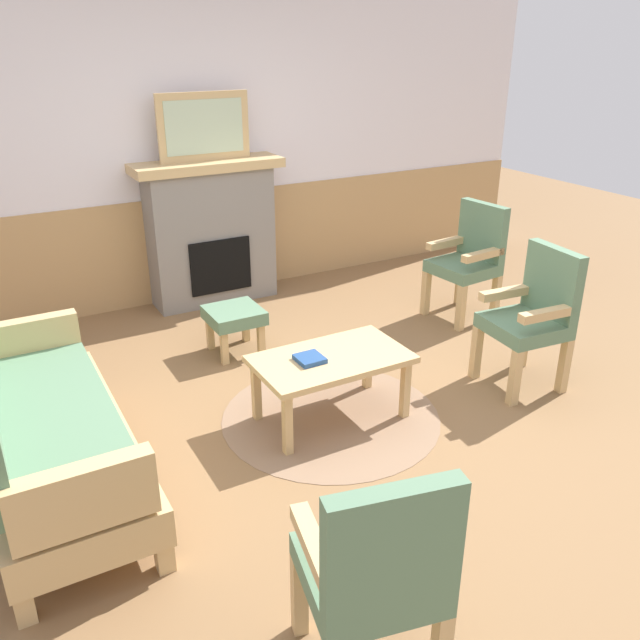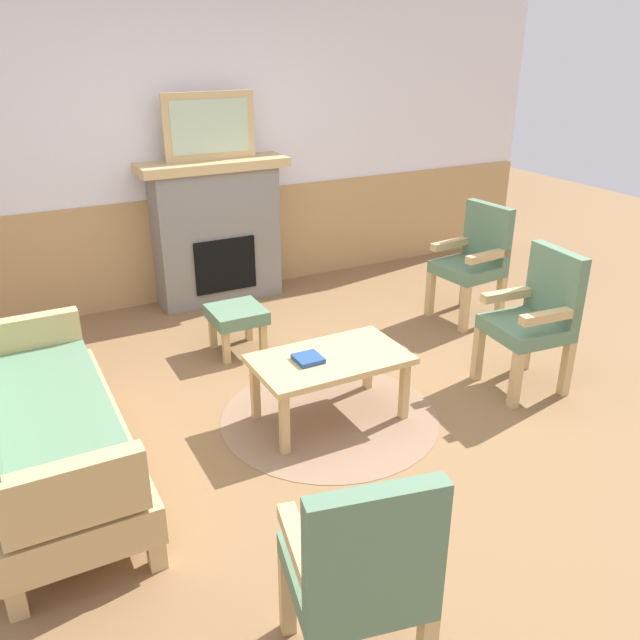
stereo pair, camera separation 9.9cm
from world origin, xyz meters
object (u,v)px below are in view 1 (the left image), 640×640
(coffee_table, at_px, (331,364))
(footstool, at_px, (234,318))
(framed_picture, at_px, (204,127))
(armchair_front_left, at_px, (376,568))
(couch, at_px, (44,429))
(book_on_table, at_px, (310,359))
(armchair_by_window_left, at_px, (470,256))
(armchair_near_fireplace, at_px, (534,312))
(fireplace, at_px, (211,231))

(coffee_table, height_order, footstool, coffee_table)
(framed_picture, height_order, armchair_front_left, framed_picture)
(couch, height_order, book_on_table, couch)
(framed_picture, height_order, armchair_by_window_left, framed_picture)
(book_on_table, relative_size, armchair_near_fireplace, 0.17)
(fireplace, relative_size, coffee_table, 1.35)
(couch, bearing_deg, footstool, 36.26)
(fireplace, height_order, footstool, fireplace)
(coffee_table, xyz_separation_m, armchair_by_window_left, (1.88, 0.89, 0.15))
(coffee_table, distance_m, book_on_table, 0.16)
(coffee_table, relative_size, book_on_table, 5.74)
(armchair_near_fireplace, relative_size, armchair_by_window_left, 1.00)
(couch, xyz_separation_m, coffee_table, (1.68, -0.08, -0.01))
(footstool, xyz_separation_m, armchair_front_left, (-0.63, -2.87, 0.25))
(framed_picture, distance_m, book_on_table, 2.56)
(framed_picture, distance_m, coffee_table, 2.59)
(fireplace, height_order, book_on_table, fireplace)
(armchair_by_window_left, distance_m, armchair_front_left, 3.71)
(couch, bearing_deg, armchair_front_left, -63.45)
(coffee_table, bearing_deg, fireplace, 87.73)
(book_on_table, height_order, armchair_front_left, armchair_front_left)
(footstool, distance_m, armchair_by_window_left, 2.08)
(framed_picture, height_order, footstool, framed_picture)
(coffee_table, distance_m, footstool, 1.20)
(coffee_table, relative_size, armchair_front_left, 0.98)
(book_on_table, xyz_separation_m, armchair_near_fireplace, (1.59, -0.28, 0.08))
(couch, height_order, footstool, couch)
(armchair_front_left, bearing_deg, book_on_table, 69.13)
(coffee_table, distance_m, armchair_by_window_left, 2.08)
(framed_picture, relative_size, armchair_front_left, 0.82)
(couch, distance_m, coffee_table, 1.68)
(framed_picture, bearing_deg, coffee_table, -92.27)
(fireplace, xyz_separation_m, footstool, (-0.26, -1.12, -0.37))
(couch, xyz_separation_m, armchair_by_window_left, (3.56, 0.81, 0.14))
(framed_picture, xyz_separation_m, armchair_front_left, (-0.89, -3.99, -1.02))
(armchair_near_fireplace, bearing_deg, footstool, 137.87)
(couch, xyz_separation_m, armchair_front_left, (0.88, -1.77, 0.14))
(footstool, distance_m, armchair_front_left, 2.95)
(couch, distance_m, footstool, 1.88)
(framed_picture, bearing_deg, book_on_table, -95.91)
(book_on_table, relative_size, armchair_by_window_left, 0.17)
(fireplace, bearing_deg, book_on_table, -95.91)
(fireplace, relative_size, framed_picture, 1.62)
(couch, xyz_separation_m, footstool, (1.51, 1.11, -0.11))
(framed_picture, relative_size, armchair_by_window_left, 0.82)
(footstool, bearing_deg, couch, -143.74)
(coffee_table, distance_m, armchair_front_left, 1.87)
(fireplace, distance_m, armchair_near_fireplace, 2.91)
(coffee_table, xyz_separation_m, footstool, (-0.17, 1.19, -0.10))
(couch, relative_size, coffee_table, 1.88)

